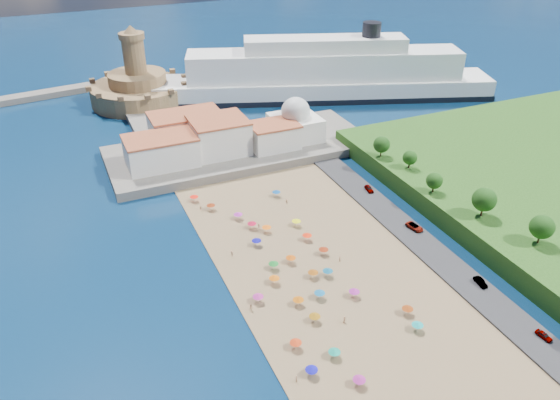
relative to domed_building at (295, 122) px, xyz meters
name	(u,v)px	position (x,y,z in m)	size (l,w,h in m)	color
ground	(307,281)	(-30.00, -71.00, -8.97)	(700.00, 700.00, 0.00)	#071938
terrace	(240,149)	(-20.00, 2.00, -7.47)	(90.00, 36.00, 3.00)	#59544C
jetty	(155,124)	(-42.00, 37.00, -7.77)	(18.00, 70.00, 2.40)	#59544C
waterfront_buildings	(202,138)	(-33.05, 2.64, -1.10)	(57.00, 29.00, 11.00)	silver
domed_building	(295,122)	(0.00, 0.00, 0.00)	(16.00, 16.00, 15.00)	silver
fortress	(138,87)	(-42.00, 67.00, -2.29)	(40.00, 40.00, 32.40)	#946E4A
cruise_ship	(324,76)	(32.88, 41.34, 0.46)	(144.65, 68.88, 31.85)	black
beach_parasols	(323,305)	(-31.61, -82.19, -6.83)	(31.34, 112.89, 2.20)	gray
beachgoers	(303,299)	(-34.28, -77.56, -7.87)	(28.70, 98.21, 1.85)	tan
parked_cars	(428,238)	(6.00, -69.18, -7.58)	(3.24, 71.55, 1.44)	gray
hillside_trees	(502,218)	(19.05, -79.29, 1.22)	(14.16, 105.85, 8.05)	#382314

